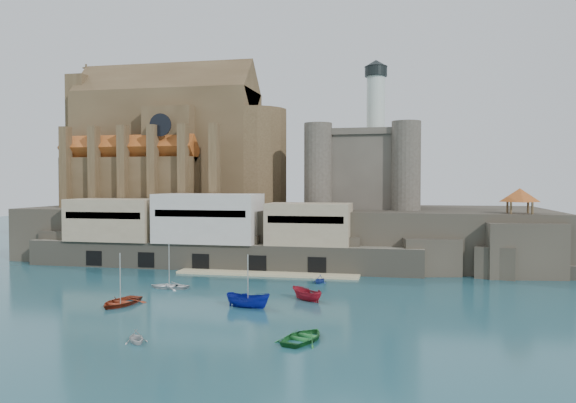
# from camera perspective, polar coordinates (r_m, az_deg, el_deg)

# --- Properties ---
(ground) EXTENTS (300.00, 300.00, 0.00)m
(ground) POSITION_cam_1_polar(r_m,az_deg,el_deg) (75.68, -7.01, -9.53)
(ground) COLOR #17424E
(ground) RESTS_ON ground
(promontory) EXTENTS (100.00, 36.00, 10.00)m
(promontory) POSITION_cam_1_polar(r_m,az_deg,el_deg) (112.62, -0.56, -3.19)
(promontory) COLOR #29251F
(promontory) RESTS_ON ground
(quay) EXTENTS (70.00, 12.00, 13.05)m
(quay) POSITION_cam_1_polar(r_m,az_deg,el_deg) (99.73, -8.24, -3.22)
(quay) COLOR #6F6959
(quay) RESTS_ON ground
(church) EXTENTS (47.00, 25.93, 30.51)m
(church) POSITION_cam_1_polar(r_m,az_deg,el_deg) (122.14, -11.38, 5.26)
(church) COLOR #4C3A23
(church) RESTS_ON promontory
(castle_keep) EXTENTS (21.20, 21.20, 29.30)m
(castle_keep) POSITION_cam_1_polar(r_m,az_deg,el_deg) (111.52, 7.83, 3.63)
(castle_keep) COLOR #464037
(castle_keep) RESTS_ON promontory
(rock_outcrop) EXTENTS (14.50, 10.50, 8.70)m
(rock_outcrop) POSITION_cam_1_polar(r_m,az_deg,el_deg) (98.20, 22.43, -4.64)
(rock_outcrop) COLOR #29251F
(rock_outcrop) RESTS_ON ground
(pavilion) EXTENTS (6.40, 6.40, 5.40)m
(pavilion) POSITION_cam_1_polar(r_m,az_deg,el_deg) (97.76, 22.48, 0.45)
(pavilion) COLOR #4C3A23
(pavilion) RESTS_ON rock_outcrop
(boat_0) EXTENTS (4.84, 2.01, 6.57)m
(boat_0) POSITION_cam_1_polar(r_m,az_deg,el_deg) (72.99, -16.66, -10.03)
(boat_0) COLOR maroon
(boat_0) RESTS_ON ground
(boat_1) EXTENTS (3.00, 2.87, 3.00)m
(boat_1) POSITION_cam_1_polar(r_m,az_deg,el_deg) (56.20, -15.17, -13.66)
(boat_1) COLOR silver
(boat_1) RESTS_ON ground
(boat_2) EXTENTS (2.52, 2.47, 5.70)m
(boat_2) POSITION_cam_1_polar(r_m,az_deg,el_deg) (68.82, -4.09, -10.69)
(boat_2) COLOR navy
(boat_2) RESTS_ON ground
(boat_3) EXTENTS (4.53, 2.55, 6.10)m
(boat_3) POSITION_cam_1_polar(r_m,az_deg,el_deg) (55.10, 1.61, -13.91)
(boat_3) COLOR #1F6F2F
(boat_3) RESTS_ON ground
(boat_5) EXTENTS (2.69, 2.68, 5.02)m
(boat_5) POSITION_cam_1_polar(r_m,az_deg,el_deg) (72.70, 1.89, -9.99)
(boat_5) COLOR maroon
(boat_5) RESTS_ON ground
(boat_6) EXTENTS (1.27, 4.07, 5.67)m
(boat_6) POSITION_cam_1_polar(r_m,az_deg,el_deg) (82.49, -11.97, -8.60)
(boat_6) COLOR silver
(boat_6) RESTS_ON ground
(boat_7) EXTENTS (2.87, 2.18, 2.95)m
(boat_7) POSITION_cam_1_polar(r_m,az_deg,el_deg) (85.03, 3.25, -8.24)
(boat_7) COLOR #223A98
(boat_7) RESTS_ON ground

